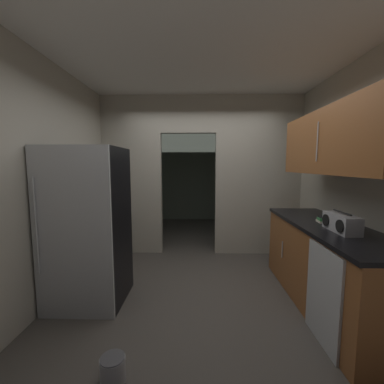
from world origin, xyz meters
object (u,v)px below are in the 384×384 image
paint_can (113,370)px  book_stack (324,220)px  refrigerator (88,226)px  dishwasher (323,296)px  boombox (341,223)px

paint_can → book_stack: bearing=29.1°
refrigerator → dishwasher: 2.49m
boombox → dishwasher: bearing=-133.7°
boombox → book_stack: size_ratio=2.71×
book_stack → paint_can: size_ratio=0.80×
dishwasher → paint_can: bearing=-165.5°
boombox → paint_can: size_ratio=2.18×
dishwasher → boombox: bearing=46.3°
refrigerator → boombox: refrigerator is taller
refrigerator → boombox: (2.66, -0.33, 0.13)m
refrigerator → book_stack: bearing=1.2°
refrigerator → dishwasher: refrigerator is taller
book_stack → dishwasher: bearing=-115.6°
refrigerator → book_stack: (2.69, 0.06, 0.08)m
boombox → book_stack: 0.39m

